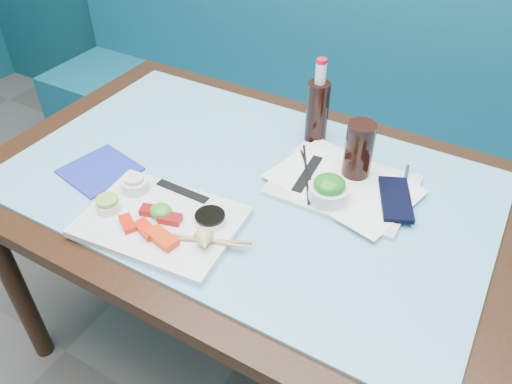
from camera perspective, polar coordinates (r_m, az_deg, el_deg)
The scene contains 34 objects.
booth_bench at distance 2.14m, azimuth 10.67°, elevation 5.34°, with size 3.00×0.56×1.17m.
dining_table at distance 1.35m, azimuth -1.06°, elevation -1.68°, with size 1.40×0.90×0.75m.
glass_top at distance 1.29m, azimuth -1.10°, elevation 1.22°, with size 1.22×0.76×0.01m, color #65ACCA.
sashimi_plate at distance 1.18m, azimuth -10.81°, elevation -3.35°, with size 0.36×0.25×0.02m, color silver.
salmon_left at distance 1.17m, azimuth -14.48°, elevation -3.49°, with size 0.06×0.03×0.01m, color red.
salmon_mid at distance 1.14m, azimuth -12.46°, elevation -4.19°, with size 0.06×0.03×0.02m, color red.
salmon_right at distance 1.11m, azimuth -10.66°, elevation -5.22°, with size 0.08×0.04×0.02m, color red.
tuna_left at distance 1.19m, azimuth -11.89°, elevation -2.09°, with size 0.05×0.03×0.02m, color maroon.
tuna_right at distance 1.16m, azimuth -9.79°, elevation -3.01°, with size 0.05×0.03×0.02m, color maroon.
seaweed_garnish at distance 1.17m, azimuth -10.83°, elevation -2.13°, with size 0.05×0.05×0.03m, color #349321.
ramekin_wasabi at distance 1.22m, azimuth -16.52°, elevation -1.53°, with size 0.06×0.06×0.02m, color white.
wasabi_fill at distance 1.21m, azimuth -16.67°, elevation -0.92°, with size 0.05×0.05×0.01m, color #82A736.
ramekin_ginger at distance 1.26m, azimuth -13.64°, elevation 0.79°, with size 0.07×0.07×0.03m, color silver.
ginger_fill at distance 1.25m, azimuth -13.77°, elevation 1.46°, with size 0.05×0.05×0.01m, color beige.
soy_dish at distance 1.15m, azimuth -5.26°, elevation -3.11°, with size 0.07×0.07×0.01m, color white.
soy_fill at distance 1.14m, azimuth -5.29°, elevation -2.72°, with size 0.07×0.07×0.01m, color black.
lemon_wedge at distance 1.07m, azimuth -5.94°, elevation -5.73°, with size 0.05×0.05×0.04m, color #D7B866.
chopstick_sleeve at distance 1.24m, azimuth -8.41°, elevation 0.12°, with size 0.15×0.02×0.00m, color black.
wooden_chopstick_a at distance 1.11m, azimuth -6.92°, elevation -5.29°, with size 0.01×0.01×0.22m, color tan.
wooden_chopstick_b at distance 1.10m, azimuth -6.50°, elevation -5.47°, with size 0.01×0.01×0.23m, color #A06F4B.
serving_tray at distance 1.28m, azimuth 9.91°, elevation 0.73°, with size 0.34×0.26×0.01m, color silver.
paper_placemat at distance 1.28m, azimuth 9.95°, elevation 0.98°, with size 0.35×0.24×0.00m, color white.
seaweed_bowl at distance 1.21m, azimuth 8.27°, elevation -0.10°, with size 0.10×0.10×0.04m, color silver.
seaweed_salad at distance 1.20m, azimuth 8.39°, elevation 0.90°, with size 0.08×0.08×0.04m, color #1C791C.
cola_glass at distance 1.28m, azimuth 11.66°, elevation 4.75°, with size 0.07×0.07×0.15m, color black.
navy_pouch at distance 1.25m, azimuth 15.67°, elevation -0.78°, with size 0.07×0.16×0.01m, color black.
fork at distance 1.33m, azimuth 16.78°, elevation 1.81°, with size 0.01×0.01×0.09m, color white.
black_chopstick_a at distance 1.30m, azimuth 5.76°, elevation 2.20°, with size 0.01×0.01×0.25m, color black.
black_chopstick_b at distance 1.29m, azimuth 6.08°, elevation 2.07°, with size 0.01×0.01×0.21m, color black.
tray_sleeve at distance 1.30m, azimuth 5.92°, elevation 2.11°, with size 0.03×0.16×0.00m, color black.
cola_bottle_body at distance 1.41m, azimuth 7.01°, elevation 9.05°, with size 0.06×0.06×0.18m, color black.
cola_bottle_neck at distance 1.36m, azimuth 7.41°, elevation 13.31°, with size 0.03×0.03×0.06m, color white.
cola_bottle_cap at distance 1.34m, azimuth 7.53°, elevation 14.61°, with size 0.03×0.03×0.01m, color red.
blue_napkin at distance 1.38m, azimuth -17.41°, elevation 2.39°, with size 0.17×0.17×0.01m, color navy.
Camera 1 is at (0.53, 0.58, 1.56)m, focal length 35.00 mm.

